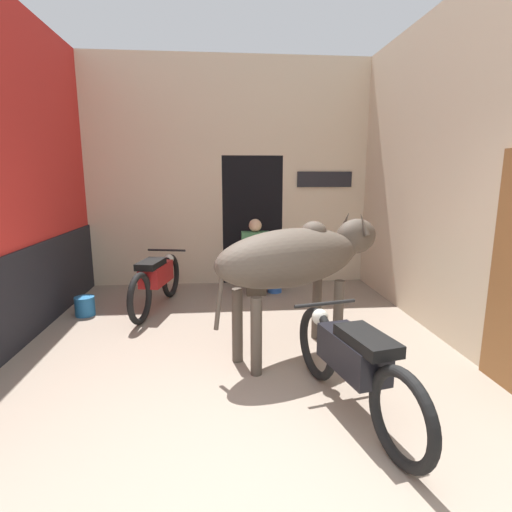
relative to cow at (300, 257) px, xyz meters
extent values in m
plane|color=gray|center=(-0.65, -1.95, -1.04)|extent=(30.00, 30.00, 0.00)
cube|color=black|center=(-3.02, 0.48, -0.51)|extent=(0.03, 4.87, 1.06)
cube|color=beige|center=(-0.65, 3.00, 1.96)|extent=(4.75, 0.18, 1.59)
cube|color=beige|center=(-1.90, 3.00, 0.06)|extent=(2.26, 0.18, 2.21)
cube|color=beige|center=(1.00, 3.00, 0.06)|extent=(1.46, 0.18, 2.21)
cube|color=black|center=(-0.25, 3.36, 0.06)|extent=(1.04, 0.90, 2.21)
cube|color=black|center=(1.00, 2.89, 0.77)|extent=(0.95, 0.03, 0.26)
cube|color=beige|center=(1.82, 0.48, 0.86)|extent=(0.18, 4.87, 3.80)
ellipsoid|color=#4C4238|center=(-0.10, -0.06, 0.01)|extent=(1.82, 1.38, 0.59)
ellipsoid|color=#4C4238|center=(0.16, 0.09, 0.25)|extent=(0.37, 0.35, 0.22)
cylinder|color=#4C4238|center=(0.60, 0.33, 0.06)|extent=(0.48, 0.43, 0.39)
ellipsoid|color=#4C4238|center=(0.73, 0.40, 0.15)|extent=(0.63, 0.56, 0.40)
cylinder|color=#4C4238|center=(-0.82, -0.45, -0.23)|extent=(0.14, 0.11, 0.69)
cylinder|color=#4C4238|center=(0.29, 0.35, -0.66)|extent=(0.11, 0.11, 0.77)
cylinder|color=#4C4238|center=(0.45, 0.05, -0.66)|extent=(0.11, 0.11, 0.77)
cylinder|color=#4C4238|center=(-0.66, -0.17, -0.66)|extent=(0.11, 0.11, 0.77)
cylinder|color=#4C4238|center=(-0.49, -0.47, -0.66)|extent=(0.11, 0.11, 0.77)
cone|color=#473D33|center=(0.63, 0.51, 0.30)|extent=(0.14, 0.18, 0.26)
cone|color=#473D33|center=(0.76, 0.26, 0.30)|extent=(0.14, 0.18, 0.26)
torus|color=black|center=(0.33, -1.76, -0.70)|extent=(0.22, 0.67, 0.67)
torus|color=black|center=(0.06, -0.57, -0.70)|extent=(0.22, 0.67, 0.67)
cube|color=black|center=(0.20, -1.17, -0.53)|extent=(0.42, 0.72, 0.28)
cube|color=black|center=(0.24, -1.34, -0.35)|extent=(0.37, 0.58, 0.09)
cylinder|color=black|center=(0.09, -0.70, -0.27)|extent=(0.57, 0.16, 0.03)
sphere|color=silver|center=(0.08, -0.62, -0.43)|extent=(0.15, 0.15, 0.15)
torus|color=black|center=(-1.85, 1.00, -0.70)|extent=(0.22, 0.67, 0.67)
torus|color=black|center=(-1.60, 2.17, -0.70)|extent=(0.22, 0.67, 0.67)
cube|color=maroon|center=(-1.72, 1.59, -0.53)|extent=(0.41, 0.70, 0.28)
cube|color=black|center=(-1.76, 1.41, -0.35)|extent=(0.36, 0.57, 0.09)
cylinder|color=black|center=(-1.63, 2.04, -0.27)|extent=(0.57, 0.15, 0.03)
sphere|color=silver|center=(-1.61, 2.12, -0.43)|extent=(0.15, 0.15, 0.15)
cube|color=brown|center=(-0.26, 2.12, -0.81)|extent=(0.31, 0.14, 0.45)
cube|color=brown|center=(-0.26, 2.21, -0.54)|extent=(0.31, 0.32, 0.11)
cube|color=#386B42|center=(-0.26, 2.28, -0.29)|extent=(0.44, 0.20, 0.49)
sphere|color=tan|center=(-0.26, 2.28, 0.06)|extent=(0.20, 0.20, 0.20)
cylinder|color=#2856B2|center=(0.05, 2.26, -0.83)|extent=(0.23, 0.23, 0.42)
cylinder|color=#2856B2|center=(0.05, 2.26, -0.60)|extent=(0.33, 0.33, 0.04)
cylinder|color=#23669E|center=(-2.66, 1.38, -0.91)|extent=(0.26, 0.26, 0.26)
camera|label=1|loc=(-0.81, -3.98, 0.82)|focal=28.00mm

